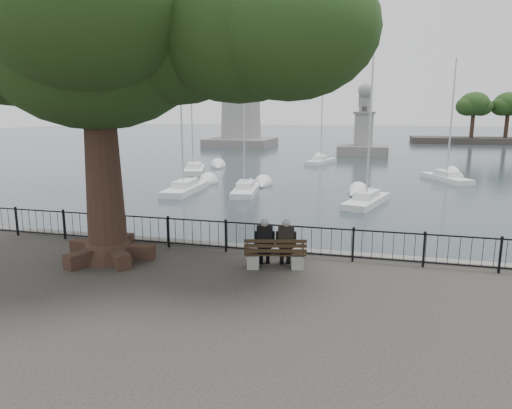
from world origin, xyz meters
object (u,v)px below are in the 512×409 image
(person_right, at_px, (286,245))
(lighthouse, at_px, (241,62))
(lion_monument, at_px, (363,138))
(person_left, at_px, (265,244))
(tree, at_px, (128,22))
(bench, at_px, (275,257))

(person_right, height_order, lighthouse, lighthouse)
(person_right, height_order, lion_monument, lion_monument)
(person_left, relative_size, lion_monument, 0.16)
(person_left, bearing_deg, person_right, 13.18)
(person_left, distance_m, lighthouse, 64.49)
(person_right, relative_size, lighthouse, 0.05)
(lighthouse, bearing_deg, tree, -76.43)
(lighthouse, height_order, lion_monument, lighthouse)
(bench, xyz_separation_m, tree, (-4.17, -0.24, 6.53))
(lighthouse, distance_m, lion_monument, 25.85)
(bench, height_order, tree, tree)
(person_left, relative_size, lighthouse, 0.05)
(person_left, distance_m, person_right, 0.61)
(bench, bearing_deg, person_right, 31.70)
(bench, xyz_separation_m, person_left, (-0.32, 0.03, 0.35))
(person_left, xyz_separation_m, tree, (-3.84, -0.27, 6.17))
(bench, relative_size, lighthouse, 0.06)
(tree, bearing_deg, lion_monument, 83.81)
(person_left, xyz_separation_m, lighthouse, (-18.55, 60.64, 11.72))
(person_left, xyz_separation_m, person_right, (0.59, 0.14, 0.00))
(person_right, bearing_deg, bench, -148.30)
(bench, xyz_separation_m, person_right, (0.27, 0.17, 0.35))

